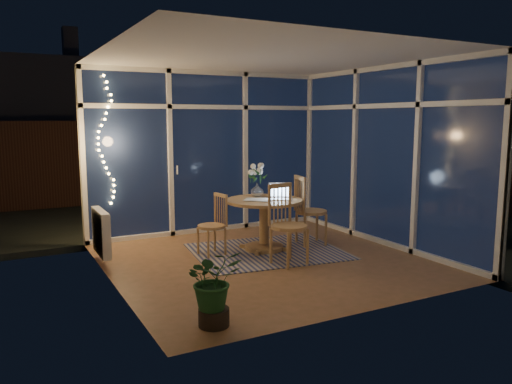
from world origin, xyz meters
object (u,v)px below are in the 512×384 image
Objects in this scene: dining_table at (264,225)px; flower_vase at (257,190)px; chair_front at (289,225)px; potted_plant at (213,285)px; chair_left at (211,225)px; chair_right at (311,210)px; laptop at (280,191)px.

flower_vase reaches higher than dining_table.
potted_plant is at bearing -150.89° from chair_front.
chair_left is 0.82× the size of chair_front.
flower_vase is (0.02, 0.24, 0.47)m from dining_table.
laptop is (-0.57, -0.07, 0.33)m from chair_right.
dining_table is at bearing 73.48° from chair_left.
chair_left is 1.06m from laptop.
chair_left is at bearing 67.65° from potted_plant.
dining_table is at bearing -179.01° from laptop.
dining_table is 2.65m from potted_plant.
chair_left is 2.58× the size of laptop.
dining_table is 0.53m from laptop.
dining_table is 3.25× the size of laptop.
laptop reaches higher than chair_left.
chair_front is 4.95× the size of flower_vase.
flower_vase is at bearing 85.99° from dining_table.
dining_table is 1.03× the size of chair_front.
laptop is (0.95, -0.21, 0.42)m from chair_left.
laptop is 1.57× the size of flower_vase.
chair_left reaches higher than dining_table.
flower_vase is at bearing 75.58° from chair_front.
potted_plant is (-1.60, -1.31, -0.14)m from chair_front.
chair_front is at bearing -94.14° from flower_vase.
laptop reaches higher than flower_vase.
chair_front is 0.77m from laptop.
chair_right is at bearing -3.18° from dining_table.
chair_front is 1.06m from flower_vase.
chair_left is at bearing 96.18° from chair_right.
dining_table is 0.78m from chair_right.
laptop is 0.40m from flower_vase.
chair_right is (0.77, -0.04, 0.16)m from dining_table.
chair_right is 1.00× the size of chair_front.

